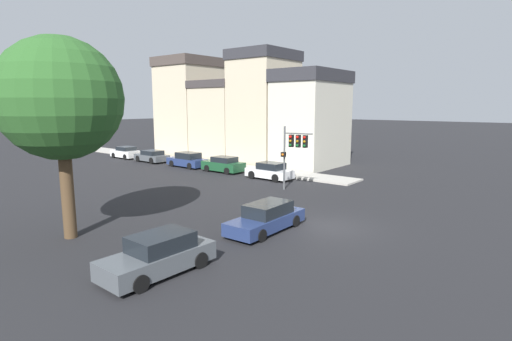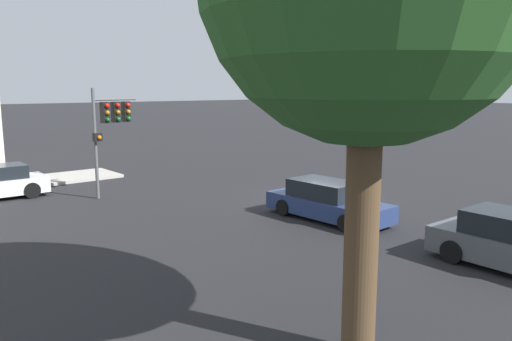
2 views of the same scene
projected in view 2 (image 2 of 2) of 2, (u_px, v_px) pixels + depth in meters
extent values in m
plane|color=black|center=(316.00, 199.00, 21.44)|extent=(300.00, 300.00, 0.00)
cylinder|color=#4C3823|center=(361.00, 236.00, 8.52)|extent=(0.59, 0.59, 4.45)
cylinder|color=#515456|center=(95.00, 144.00, 21.21)|extent=(0.14, 0.14, 4.73)
cylinder|color=#515456|center=(115.00, 99.00, 21.74)|extent=(0.50, 2.15, 0.10)
cube|color=black|center=(105.00, 113.00, 21.41)|extent=(0.35, 0.35, 0.90)
sphere|color=red|center=(107.00, 106.00, 21.25)|extent=(0.20, 0.20, 0.20)
sphere|color=#99660F|center=(107.00, 113.00, 21.29)|extent=(0.20, 0.20, 0.20)
sphere|color=#0F511E|center=(108.00, 120.00, 21.34)|extent=(0.20, 0.20, 0.20)
cube|color=black|center=(115.00, 112.00, 21.83)|extent=(0.35, 0.35, 0.90)
sphere|color=red|center=(118.00, 105.00, 21.66)|extent=(0.20, 0.20, 0.20)
sphere|color=#99660F|center=(118.00, 112.00, 21.71)|extent=(0.20, 0.20, 0.20)
sphere|color=#0F511E|center=(118.00, 119.00, 21.76)|extent=(0.20, 0.20, 0.20)
cube|color=black|center=(126.00, 112.00, 22.24)|extent=(0.35, 0.35, 0.90)
sphere|color=red|center=(128.00, 105.00, 22.07)|extent=(0.20, 0.20, 0.20)
sphere|color=#99660F|center=(128.00, 112.00, 22.12)|extent=(0.20, 0.20, 0.20)
sphere|color=#0F511E|center=(129.00, 119.00, 22.17)|extent=(0.20, 0.20, 0.20)
cube|color=black|center=(97.00, 137.00, 21.05)|extent=(0.28, 0.38, 0.35)
sphere|color=orange|center=(99.00, 137.00, 20.96)|extent=(0.18, 0.18, 0.18)
cylinder|color=black|center=(483.00, 240.00, 14.61)|extent=(0.64, 0.23, 0.64)
cylinder|color=black|center=(452.00, 252.00, 13.57)|extent=(0.64, 0.23, 0.64)
cube|color=navy|center=(328.00, 207.00, 18.06)|extent=(4.81, 1.83, 0.63)
cube|color=black|center=(324.00, 189.00, 18.10)|extent=(2.51, 1.57, 0.62)
cylinder|color=black|center=(375.00, 215.00, 17.52)|extent=(0.62, 0.23, 0.61)
cylinder|color=black|center=(346.00, 223.00, 16.47)|extent=(0.62, 0.23, 0.61)
cylinder|color=black|center=(312.00, 201.00, 19.70)|extent=(0.62, 0.23, 0.61)
cylinder|color=black|center=(283.00, 207.00, 18.65)|extent=(0.62, 0.23, 0.61)
cylinder|color=black|center=(32.00, 190.00, 21.60)|extent=(0.23, 0.69, 0.69)
cylinder|color=black|center=(22.00, 185.00, 22.86)|extent=(0.23, 0.69, 0.69)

